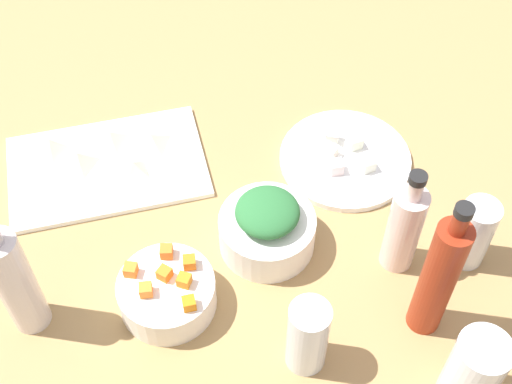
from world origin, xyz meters
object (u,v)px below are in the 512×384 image
Objects in this scene: bowl_greens at (268,232)px; drinking_glass_0 at (306,337)px; plate_tofu at (345,159)px; drinking_glass_2 at (473,371)px; bottle_2 at (14,281)px; bowl_carrots at (167,294)px; bottle_1 at (404,227)px; cutting_board at (107,167)px; drinking_glass_1 at (473,233)px; bottle_3 at (439,278)px.

drinking_glass_0 is (0.34, 20.24, 3.43)cm from bowl_greens.
plate_tofu is 1.68× the size of drinking_glass_2.
bottle_2 is 1.90× the size of drinking_glass_0.
bowl_carrots is 1.08× the size of drinking_glass_0.
bowl_carrots is 21.34cm from bottle_2.
bowl_carrots is 0.70× the size of bottle_1.
bottle_2 reaches higher than cutting_board.
bowl_carrots is at bearing 100.65° from cutting_board.
bowl_carrots is at bearing -4.47° from drinking_glass_1.
plate_tofu is 1.83× the size of drinking_glass_1.
bottle_1 is at bearing 175.80° from bottle_2.
bowl_greens is at bearing 135.57° from cutting_board.
bottle_1 is 0.75× the size of bottle_3.
drinking_glass_1 is at bearing -161.22° from drinking_glass_0.
bottle_3 is at bearing -176.19° from drinking_glass_0.
plate_tofu is 1.59× the size of bowl_carrots.
drinking_glass_2 reaches higher than cutting_board.
cutting_board is at bearing -12.50° from plate_tofu.
bottle_3 is 12.73cm from drinking_glass_2.
bottle_3 is (-55.05, 15.02, 1.34)cm from bottle_2.
bottle_1 is 22.66cm from drinking_glass_2.
bowl_greens is 27.77cm from bottle_3.
plate_tofu is 34.10cm from bottle_3.
drinking_glass_1 is 0.92× the size of drinking_glass_2.
bottle_1 is at bearing 156.47° from bowl_greens.
drinking_glass_2 is at bearing 121.94° from bowl_greens.
plate_tofu reaches higher than cutting_board.
drinking_glass_0 is (-22.15, 42.29, 6.10)cm from cutting_board.
drinking_glass_1 is at bearing 174.57° from bottle_2.
bowl_carrots is at bearing 29.72° from plate_tofu.
drinking_glass_1 reaches higher than bowl_greens.
drinking_glass_2 is (-55.87, 26.63, -3.80)cm from bottle_2.
cutting_board is 2.68× the size of drinking_glass_1.
bowl_carrots is 43.59cm from drinking_glass_2.
bottle_1 is 1.64× the size of drinking_glass_1.
bottle_3 is 15.03cm from drinking_glass_1.
drinking_glass_1 is 22.69cm from drinking_glass_2.
drinking_glass_2 is (-41.58, 52.67, 6.26)cm from cutting_board.
drinking_glass_1 is (-11.49, 23.41, 5.60)cm from plate_tofu.
bottle_3 reaches higher than bowl_carrots.
drinking_glass_2 is at bearing 146.46° from bowl_carrots.
drinking_glass_2 reaches higher than bowl_greens.
drinking_glass_1 is (-10.61, 2.21, -2.30)cm from bottle_1.
plate_tofu is 22.11cm from bowl_greens.
bowl_greens is at bearing -173.82° from bottle_2.
bowl_greens is 30.97cm from drinking_glass_1.
cutting_board is 31.61cm from bowl_greens.
cutting_board is 2.32× the size of bowl_carrots.
plate_tofu is 1.51× the size of bowl_greens.
bottle_2 is (19.68, -2.65, 7.80)cm from bowl_carrots.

